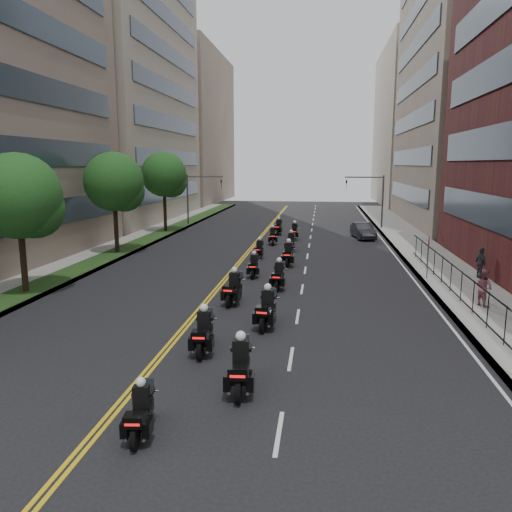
% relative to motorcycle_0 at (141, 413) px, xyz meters
% --- Properties ---
extents(ground, '(160.00, 160.00, 0.00)m').
position_rel_motorcycle_0_xyz_m(ground, '(0.25, 0.56, -0.60)').
color(ground, black).
rests_on(ground, ground).
extents(sidewalk_right, '(4.00, 90.00, 0.15)m').
position_rel_motorcycle_0_xyz_m(sidewalk_right, '(12.25, 25.56, -0.53)').
color(sidewalk_right, gray).
rests_on(sidewalk_right, ground).
extents(sidewalk_left, '(4.00, 90.00, 0.15)m').
position_rel_motorcycle_0_xyz_m(sidewalk_left, '(-11.75, 25.56, -0.53)').
color(sidewalk_left, gray).
rests_on(sidewalk_left, ground).
extents(grass_strip, '(2.00, 90.00, 0.04)m').
position_rel_motorcycle_0_xyz_m(grass_strip, '(-10.95, 25.56, -0.43)').
color(grass_strip, '#1B3513').
rests_on(grass_strip, sidewalk_left).
extents(building_right_tan, '(15.11, 28.00, 30.00)m').
position_rel_motorcycle_0_xyz_m(building_right_tan, '(21.72, 48.56, 14.40)').
color(building_right_tan, '#7B685A').
rests_on(building_right_tan, ground).
extents(building_right_far, '(15.00, 28.00, 26.00)m').
position_rel_motorcycle_0_xyz_m(building_right_far, '(21.75, 78.56, 12.40)').
color(building_right_far, '#A79887').
rests_on(building_right_far, ground).
extents(building_left_mid, '(16.11, 28.00, 34.00)m').
position_rel_motorcycle_0_xyz_m(building_left_mid, '(-21.73, 48.56, 16.40)').
color(building_left_mid, '#A79887').
rests_on(building_left_mid, ground).
extents(building_left_far, '(16.00, 28.00, 26.00)m').
position_rel_motorcycle_0_xyz_m(building_left_far, '(-21.75, 78.56, 12.40)').
color(building_left_far, '#7B685A').
rests_on(building_left_far, ground).
extents(iron_fence, '(0.05, 28.00, 1.50)m').
position_rel_motorcycle_0_xyz_m(iron_fence, '(11.25, 12.56, 0.30)').
color(iron_fence, black).
rests_on(iron_fence, sidewalk_right).
extents(street_trees, '(4.40, 38.40, 7.98)m').
position_rel_motorcycle_0_xyz_m(street_trees, '(-10.80, 19.16, 4.53)').
color(street_trees, '#2E2014').
rests_on(street_trees, ground).
extents(traffic_signal_right, '(4.09, 0.20, 5.60)m').
position_rel_motorcycle_0_xyz_m(traffic_signal_right, '(9.78, 42.56, 3.10)').
color(traffic_signal_right, '#3F3F44').
rests_on(traffic_signal_right, ground).
extents(traffic_signal_left, '(4.09, 0.20, 5.60)m').
position_rel_motorcycle_0_xyz_m(traffic_signal_left, '(-9.29, 42.56, 3.10)').
color(traffic_signal_left, '#3F3F44').
rests_on(traffic_signal_left, ground).
extents(motorcycle_0, '(0.60, 2.06, 1.52)m').
position_rel_motorcycle_0_xyz_m(motorcycle_0, '(0.00, 0.00, 0.00)').
color(motorcycle_0, black).
rests_on(motorcycle_0, ground).
extents(motorcycle_1, '(0.66, 2.52, 1.86)m').
position_rel_motorcycle_0_xyz_m(motorcycle_1, '(2.09, 2.81, 0.13)').
color(motorcycle_1, black).
rests_on(motorcycle_1, ground).
extents(motorcycle_2, '(0.60, 2.43, 1.79)m').
position_rel_motorcycle_0_xyz_m(motorcycle_2, '(0.25, 5.77, 0.11)').
color(motorcycle_2, black).
rests_on(motorcycle_2, ground).
extents(motorcycle_3, '(0.70, 2.51, 1.86)m').
position_rel_motorcycle_0_xyz_m(motorcycle_3, '(2.22, 8.91, 0.13)').
color(motorcycle_3, black).
rests_on(motorcycle_3, ground).
extents(motorcycle_4, '(0.69, 2.45, 1.81)m').
position_rel_motorcycle_0_xyz_m(motorcycle_4, '(0.21, 12.27, 0.11)').
color(motorcycle_4, black).
rests_on(motorcycle_4, ground).
extents(motorcycle_5, '(0.58, 2.37, 1.75)m').
position_rel_motorcycle_0_xyz_m(motorcycle_5, '(2.16, 15.43, 0.09)').
color(motorcycle_5, black).
rests_on(motorcycle_5, ground).
extents(motorcycle_6, '(0.50, 2.16, 1.59)m').
position_rel_motorcycle_0_xyz_m(motorcycle_6, '(0.41, 18.25, 0.03)').
color(motorcycle_6, black).
rests_on(motorcycle_6, ground).
extents(motorcycle_7, '(0.58, 2.49, 1.84)m').
position_rel_motorcycle_0_xyz_m(motorcycle_7, '(2.26, 21.85, 0.12)').
color(motorcycle_7, black).
rests_on(motorcycle_7, ground).
extents(motorcycle_8, '(0.54, 2.07, 1.53)m').
position_rel_motorcycle_0_xyz_m(motorcycle_8, '(-0.03, 24.31, 0.00)').
color(motorcycle_8, black).
rests_on(motorcycle_8, ground).
extents(motorcycle_9, '(0.65, 2.27, 1.68)m').
position_rel_motorcycle_0_xyz_m(motorcycle_9, '(2.07, 27.65, 0.06)').
color(motorcycle_9, black).
rests_on(motorcycle_9, ground).
extents(motorcycle_10, '(0.64, 2.26, 1.67)m').
position_rel_motorcycle_0_xyz_m(motorcycle_10, '(0.34, 30.76, 0.06)').
color(motorcycle_10, black).
rests_on(motorcycle_10, ground).
extents(motorcycle_11, '(0.56, 2.35, 1.73)m').
position_rel_motorcycle_0_xyz_m(motorcycle_11, '(2.02, 33.68, 0.08)').
color(motorcycle_11, black).
rests_on(motorcycle_11, ground).
extents(motorcycle_12, '(0.62, 2.35, 1.73)m').
position_rel_motorcycle_0_xyz_m(motorcycle_12, '(0.32, 36.74, 0.08)').
color(motorcycle_12, black).
rests_on(motorcycle_12, ground).
extents(parked_sedan, '(2.23, 4.54, 1.43)m').
position_rel_motorcycle_0_xyz_m(parked_sedan, '(8.25, 35.23, 0.12)').
color(parked_sedan, black).
rests_on(parked_sedan, ground).
extents(pedestrian_b, '(0.98, 1.06, 1.75)m').
position_rel_motorcycle_0_xyz_m(pedestrian_b, '(12.11, 12.99, 0.43)').
color(pedestrian_b, '#925057').
rests_on(pedestrian_b, sidewalk_right).
extents(pedestrian_c, '(0.65, 1.14, 1.83)m').
position_rel_motorcycle_0_xyz_m(pedestrian_c, '(13.75, 18.98, 0.46)').
color(pedestrian_c, '#3C3C43').
rests_on(pedestrian_c, sidewalk_right).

